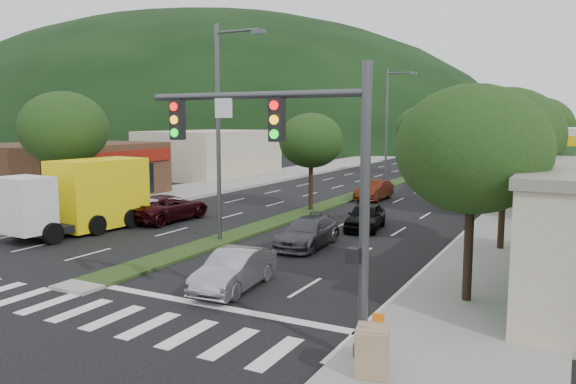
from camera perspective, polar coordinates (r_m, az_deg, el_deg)
The scene contains 28 objects.
ground at distance 20.92m, azimuth -19.61°, elevation -8.91°, with size 160.00×160.00×0.00m, color black.
sidewalk_right at distance 38.99m, azimuth 23.83°, elevation -1.59°, with size 5.00×90.00×0.15m, color gray.
sidewalk_left at distance 47.90m, azimuth -8.20°, elevation 0.51°, with size 6.00×90.00×0.15m, color gray.
median at distance 44.47m, azimuth 7.85°, elevation -0.02°, with size 1.60×56.00×0.12m, color #1B3212.
crosswalk at distance 19.69m, azimuth -23.95°, elevation -10.12°, with size 19.00×2.20×0.01m, color silver.
traffic_signal at distance 13.38m, azimuth 1.47°, elevation 2.83°, with size 6.12×0.40×7.00m.
shop_left at distance 44.05m, azimuth -21.74°, elevation 2.00°, with size 10.15×12.00×4.00m.
bldg_left_far at distance 58.48m, azimuth -7.84°, elevation 3.93°, with size 9.00×14.00×4.60m, color beige.
hill_far at distance 155.88m, azimuth -9.88°, elevation 5.12°, with size 176.00×132.00×82.00m, color black.
tree_r_a at distance 17.77m, azimuth 18.24°, elevation 4.14°, with size 4.60×4.60×6.63m.
tree_r_b at distance 25.68m, azimuth 21.24°, elevation 5.36°, with size 4.80×4.80×6.94m.
tree_r_c at distance 33.65m, azimuth 22.79°, elevation 5.14°, with size 4.40×4.40×6.48m.
tree_r_d at distance 43.61m, azimuth 23.99°, elevation 6.02°, with size 5.00×5.00×7.17m.
tree_r_e at distance 53.59m, azimuth 24.70°, elevation 5.80°, with size 4.60×4.60×6.71m.
tree_med_near at distance 34.89m, azimuth 2.36°, elevation 5.24°, with size 4.00×4.00×6.02m.
tree_med_far at distance 59.42m, azimuth 13.23°, elevation 6.47°, with size 4.80×4.80×6.94m.
tree_l_a at distance 36.13m, azimuth -21.83°, elevation 5.99°, with size 5.20×5.20×7.25m.
streetlight_near at distance 26.06m, azimuth -6.74°, elevation 7.03°, with size 2.60×0.25×10.00m.
streetlight_mid at distance 48.78m, azimuth 10.21°, elevation 7.08°, with size 2.60×0.25×10.00m.
sedan_silver at distance 19.20m, azimuth -5.47°, elevation -7.87°, with size 1.42×4.07×1.34m, color #95989C.
suv_maroon at distance 32.60m, azimuth -12.15°, elevation -1.57°, with size 2.48×5.38×1.50m, color black.
car_queue_a at distance 29.60m, azimuth 7.87°, elevation -2.47°, with size 1.64×4.07×1.39m, color black.
car_queue_b at distance 25.43m, azimuth 2.02°, elevation -4.12°, with size 1.83×4.50×1.31m, color #48484D.
car_queue_c at distance 40.53m, azimuth 8.74°, elevation 0.18°, with size 1.51×4.32×1.42m, color #511B0D.
car_queue_d at distance 43.83m, azimuth 18.96°, elevation 0.42°, with size 2.42×5.26×1.46m, color black.
box_truck at distance 30.49m, azimuth -19.97°, elevation -0.59°, with size 3.39×7.62×3.66m.
motorhome at distance 42.27m, azimuth 18.98°, elevation 2.05°, with size 3.76×10.44×3.94m.
a_frame_sign at distance 12.62m, azimuth 8.56°, elevation -15.39°, with size 0.86×0.93×1.55m.
Camera 1 is at (14.93, -13.51, 5.69)m, focal length 35.00 mm.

